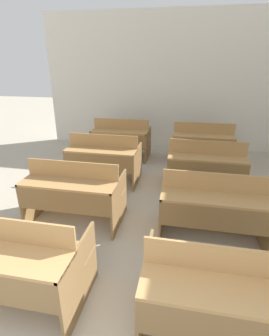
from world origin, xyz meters
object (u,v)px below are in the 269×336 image
bench_back_right (203,143)px  bench_second_left (74,191)px  bench_back_left (121,138)px  bench_third_left (104,158)px  bench_front_right (224,294)px  bench_third_right (206,165)px  bench_second_right (213,206)px  bench_front_left (13,260)px

bench_back_right → bench_second_left: bearing=-124.1°
bench_back_left → bench_third_left: bearing=-89.9°
bench_back_left → bench_back_right: bearing=-0.5°
bench_third_left → bench_back_left: size_ratio=1.00×
bench_front_right → bench_second_left: (-1.80, 1.36, 0.00)m
bench_third_left → bench_back_right: bearing=36.0°
bench_second_left → bench_third_right: 2.24m
bench_front_right → bench_third_left: size_ratio=1.00×
bench_second_right → bench_back_left: (-1.83, 2.70, 0.00)m
bench_back_right → bench_third_left: bearing=-144.0°
bench_third_right → bench_back_left: bearing=143.2°
bench_third_left → bench_third_right: same height
bench_second_left → bench_back_left: bearing=90.2°
bench_back_left → bench_back_right: (1.81, -0.02, 0.00)m
bench_front_left → bench_back_right: 4.40m
bench_third_right → bench_back_right: same height
bench_front_right → bench_third_right: size_ratio=1.00×
bench_second_left → bench_third_right: (1.80, 1.33, 0.00)m
bench_front_right → bench_back_right: same height
bench_front_left → bench_front_right: (1.81, -0.01, 0.00)m
bench_third_left → bench_back_right: same height
bench_front_right → bench_third_right: (-0.00, 2.68, 0.00)m
bench_third_right → bench_back_left: 2.26m
bench_back_left → bench_back_right: size_ratio=1.00×
bench_second_right → bench_third_right: size_ratio=1.00×
bench_front_left → bench_third_right: (1.81, 2.67, 0.00)m
bench_front_right → bench_second_right: bearing=89.3°
bench_third_right → bench_front_left: bearing=-124.2°
bench_third_left → bench_second_right: bearing=-36.9°
bench_third_right → bench_back_right: 1.33m
bench_third_left → bench_third_right: 1.81m
bench_back_right → bench_third_right: bearing=-90.1°
bench_front_right → bench_back_right: size_ratio=1.00×
bench_second_left → bench_second_right: 1.82m
bench_front_right → bench_second_left: 2.26m
bench_third_left → bench_second_left: bearing=-89.8°
bench_back_left → bench_second_right: bearing=-55.9°
bench_front_right → bench_second_right: 1.33m
bench_second_left → bench_back_right: same height
bench_second_left → bench_third_left: 1.35m
bench_front_left → bench_front_right: 1.81m
bench_front_right → bench_back_left: 4.42m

